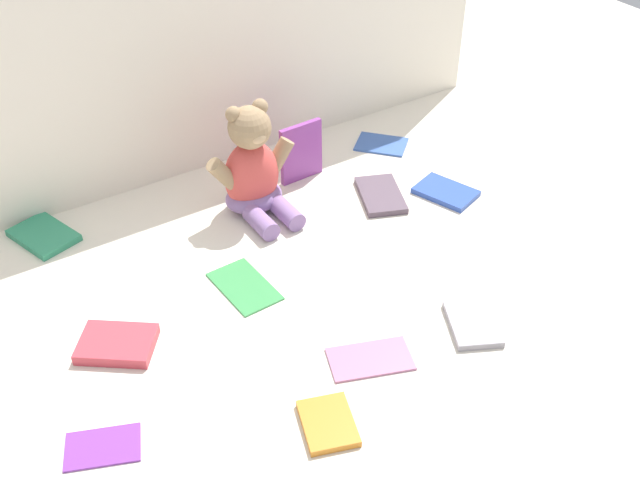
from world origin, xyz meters
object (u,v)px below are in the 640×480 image
object	(u,v)px
book_case_1	(328,423)
book_case_7	(44,235)
book_case_2	(473,324)
book_case_3	(117,344)
book_case_4	(370,358)
book_case_6	(381,143)
book_case_0	(447,193)
book_case_9	(103,446)
book_case_5	(301,152)
book_case_8	(381,195)
teddy_bear	(253,172)
book_case_10	(244,286)

from	to	relation	value
book_case_1	book_case_7	xyz separation A→B (m)	(-0.21, 0.68, 0.00)
book_case_7	book_case_2	bearing A→B (deg)	112.45
book_case_3	book_case_4	world-z (taller)	book_case_3
book_case_1	book_case_6	bearing A→B (deg)	66.76
book_case_0	book_case_6	size ratio (longest dim) A/B	1.07
book_case_4	book_case_9	xyz separation A→B (m)	(-0.42, 0.07, -0.00)
book_case_5	book_case_9	bearing A→B (deg)	-146.20
book_case_2	book_case_4	distance (m)	0.19
book_case_3	book_case_4	distance (m)	0.41
book_case_8	book_case_9	xyz separation A→B (m)	(-0.71, -0.30, -0.00)
book_case_1	book_case_7	distance (m)	0.71
teddy_bear	book_case_1	size ratio (longest dim) A/B	2.40
teddy_bear	book_case_9	world-z (taller)	teddy_bear
teddy_bear	book_case_0	world-z (taller)	teddy_bear
book_case_6	book_case_7	size ratio (longest dim) A/B	0.89
book_case_1	book_case_7	bearing A→B (deg)	125.97
book_case_0	book_case_3	bearing A→B (deg)	165.26
book_case_0	book_case_3	distance (m)	0.74
book_case_0	book_case_3	xyz separation A→B (m)	(-0.74, -0.05, 0.00)
book_case_3	book_case_5	size ratio (longest dim) A/B	0.94
book_case_5	book_case_6	bearing A→B (deg)	1.64
book_case_0	book_case_2	size ratio (longest dim) A/B	1.09
book_case_2	book_case_3	size ratio (longest dim) A/B	0.92
book_case_3	book_case_10	xyz separation A→B (m)	(0.25, 0.02, -0.01)
book_case_2	book_case_8	world-z (taller)	same
book_case_0	book_case_6	world-z (taller)	book_case_0
teddy_bear	book_case_7	distance (m)	0.42
book_case_3	book_case_5	xyz separation A→B (m)	(0.52, 0.27, 0.05)
book_case_2	book_case_9	size ratio (longest dim) A/B	1.05
book_case_10	book_case_8	bearing A→B (deg)	-168.06
book_case_1	book_case_4	bearing A→B (deg)	48.42
book_case_2	book_case_5	world-z (taller)	book_case_5
book_case_3	book_case_9	world-z (taller)	book_case_3
book_case_6	book_case_10	xyz separation A→B (m)	(-0.50, -0.27, -0.00)
book_case_6	book_case_9	bearing A→B (deg)	167.69
book_case_3	book_case_5	world-z (taller)	book_case_5
teddy_bear	book_case_1	xyz separation A→B (m)	(-0.18, -0.55, -0.08)
book_case_1	book_case_8	xyz separation A→B (m)	(0.42, 0.44, 0.00)
book_case_2	book_case_3	world-z (taller)	book_case_3
book_case_1	book_case_3	bearing A→B (deg)	140.88
book_case_4	book_case_8	xyz separation A→B (m)	(0.29, 0.36, 0.00)
book_case_0	book_case_7	size ratio (longest dim) A/B	0.96
book_case_5	book_case_7	bearing A→B (deg)	168.27
book_case_4	book_case_3	bearing A→B (deg)	-106.18
book_case_5	book_case_10	world-z (taller)	book_case_5
book_case_1	book_case_10	bearing A→B (deg)	101.12
book_case_0	book_case_9	distance (m)	0.86
book_case_3	book_case_6	xyz separation A→B (m)	(0.75, 0.29, -0.00)
book_case_1	book_case_5	world-z (taller)	book_case_5
book_case_7	book_case_9	bearing A→B (deg)	64.19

